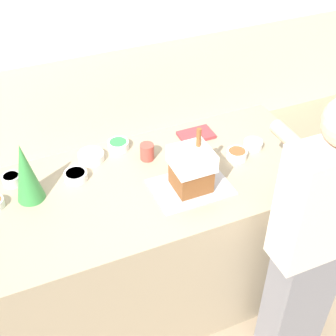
{
  "coord_description": "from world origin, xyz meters",
  "views": [
    {
      "loc": [
        -0.66,
        -1.7,
        2.49
      ],
      "look_at": [
        0.07,
        0.0,
        0.98
      ],
      "focal_mm": 50.0,
      "sensor_mm": 36.0,
      "label": 1
    }
  ],
  "objects_px": {
    "gingerbread_house": "(191,168)",
    "candy_bowl_near_tray_left": "(76,175)",
    "decorative_tree": "(26,172)",
    "cookbook": "(196,135)",
    "baking_tray": "(191,187)",
    "candy_bowl_near_tray_right": "(253,144)",
    "candy_bowl_far_right": "(91,156)",
    "mug": "(147,152)",
    "person": "(314,241)",
    "candy_bowl_behind_tray": "(237,154)",
    "candy_bowl_center_rear": "(12,179)",
    "candy_bowl_front_corner": "(118,145)"
  },
  "relations": [
    {
      "from": "decorative_tree",
      "to": "mug",
      "type": "relative_size",
      "value": 3.5
    },
    {
      "from": "candy_bowl_front_corner",
      "to": "candy_bowl_far_right",
      "type": "xyz_separation_m",
      "value": [
        -0.17,
        -0.04,
        -0.0
      ]
    },
    {
      "from": "gingerbread_house",
      "to": "mug",
      "type": "bearing_deg",
      "value": 110.23
    },
    {
      "from": "candy_bowl_near_tray_left",
      "to": "candy_bowl_far_right",
      "type": "distance_m",
      "value": 0.17
    },
    {
      "from": "candy_bowl_center_rear",
      "to": "decorative_tree",
      "type": "bearing_deg",
      "value": -64.24
    },
    {
      "from": "gingerbread_house",
      "to": "candy_bowl_near_tray_right",
      "type": "bearing_deg",
      "value": 20.02
    },
    {
      "from": "candy_bowl_near_tray_right",
      "to": "candy_bowl_far_right",
      "type": "relative_size",
      "value": 0.76
    },
    {
      "from": "baking_tray",
      "to": "mug",
      "type": "bearing_deg",
      "value": 110.15
    },
    {
      "from": "gingerbread_house",
      "to": "person",
      "type": "distance_m",
      "value": 0.67
    },
    {
      "from": "candy_bowl_near_tray_right",
      "to": "candy_bowl_front_corner",
      "type": "relative_size",
      "value": 0.9
    },
    {
      "from": "gingerbread_house",
      "to": "candy_bowl_near_tray_left",
      "type": "bearing_deg",
      "value": 150.13
    },
    {
      "from": "cookbook",
      "to": "candy_bowl_center_rear",
      "type": "bearing_deg",
      "value": -179.81
    },
    {
      "from": "gingerbread_house",
      "to": "candy_bowl_near_tray_left",
      "type": "xyz_separation_m",
      "value": [
        -0.52,
        0.3,
        -0.1
      ]
    },
    {
      "from": "candy_bowl_center_rear",
      "to": "candy_bowl_far_right",
      "type": "xyz_separation_m",
      "value": [
        0.43,
        0.03,
        -0.0
      ]
    },
    {
      "from": "cookbook",
      "to": "gingerbread_house",
      "type": "bearing_deg",
      "value": -119.42
    },
    {
      "from": "decorative_tree",
      "to": "candy_bowl_front_corner",
      "type": "distance_m",
      "value": 0.58
    },
    {
      "from": "baking_tray",
      "to": "candy_bowl_near_tray_right",
      "type": "relative_size",
      "value": 3.67
    },
    {
      "from": "decorative_tree",
      "to": "cookbook",
      "type": "distance_m",
      "value": 1.0
    },
    {
      "from": "mug",
      "to": "cookbook",
      "type": "bearing_deg",
      "value": 13.87
    },
    {
      "from": "candy_bowl_near_tray_right",
      "to": "candy_bowl_far_right",
      "type": "distance_m",
      "value": 0.9
    },
    {
      "from": "baking_tray",
      "to": "candy_bowl_front_corner",
      "type": "xyz_separation_m",
      "value": [
        -0.23,
        0.46,
        0.02
      ]
    },
    {
      "from": "candy_bowl_behind_tray",
      "to": "mug",
      "type": "height_order",
      "value": "mug"
    },
    {
      "from": "gingerbread_house",
      "to": "candy_bowl_center_rear",
      "type": "relative_size",
      "value": 3.42
    },
    {
      "from": "candy_bowl_behind_tray",
      "to": "candy_bowl_near_tray_left",
      "type": "distance_m",
      "value": 0.87
    },
    {
      "from": "gingerbread_house",
      "to": "mug",
      "type": "xyz_separation_m",
      "value": [
        -0.11,
        0.31,
        -0.08
      ]
    },
    {
      "from": "candy_bowl_near_tray_left",
      "to": "candy_bowl_front_corner",
      "type": "bearing_deg",
      "value": 29.93
    },
    {
      "from": "person",
      "to": "decorative_tree",
      "type": "bearing_deg",
      "value": 147.89
    },
    {
      "from": "candy_bowl_behind_tray",
      "to": "decorative_tree",
      "type": "bearing_deg",
      "value": 173.46
    },
    {
      "from": "baking_tray",
      "to": "mug",
      "type": "height_order",
      "value": "mug"
    },
    {
      "from": "decorative_tree",
      "to": "candy_bowl_far_right",
      "type": "bearing_deg",
      "value": 26.48
    },
    {
      "from": "candy_bowl_far_right",
      "to": "person",
      "type": "height_order",
      "value": "person"
    },
    {
      "from": "candy_bowl_near_tray_left",
      "to": "person",
      "type": "bearing_deg",
      "value": -40.16
    },
    {
      "from": "candy_bowl_far_right",
      "to": "cookbook",
      "type": "distance_m",
      "value": 0.62
    },
    {
      "from": "baking_tray",
      "to": "candy_bowl_center_rear",
      "type": "relative_size",
      "value": 4.18
    },
    {
      "from": "candy_bowl_near_tray_left",
      "to": "candy_bowl_front_corner",
      "type": "relative_size",
      "value": 1.02
    },
    {
      "from": "gingerbread_house",
      "to": "cookbook",
      "type": "relative_size",
      "value": 1.61
    },
    {
      "from": "baking_tray",
      "to": "candy_bowl_near_tray_right",
      "type": "bearing_deg",
      "value": 20.04
    },
    {
      "from": "gingerbread_house",
      "to": "candy_bowl_near_tray_right",
      "type": "relative_size",
      "value": 3.01
    },
    {
      "from": "decorative_tree",
      "to": "person",
      "type": "relative_size",
      "value": 0.2
    },
    {
      "from": "decorative_tree",
      "to": "cookbook",
      "type": "bearing_deg",
      "value": 8.71
    },
    {
      "from": "candy_bowl_near_tray_right",
      "to": "mug",
      "type": "distance_m",
      "value": 0.6
    },
    {
      "from": "decorative_tree",
      "to": "person",
      "type": "bearing_deg",
      "value": -32.11
    },
    {
      "from": "gingerbread_house",
      "to": "mug",
      "type": "distance_m",
      "value": 0.34
    },
    {
      "from": "candy_bowl_front_corner",
      "to": "candy_bowl_far_right",
      "type": "height_order",
      "value": "candy_bowl_front_corner"
    },
    {
      "from": "mug",
      "to": "candy_bowl_far_right",
      "type": "bearing_deg",
      "value": 158.62
    },
    {
      "from": "cookbook",
      "to": "person",
      "type": "height_order",
      "value": "person"
    },
    {
      "from": "baking_tray",
      "to": "mug",
      "type": "xyz_separation_m",
      "value": [
        -0.11,
        0.31,
        0.04
      ]
    },
    {
      "from": "mug",
      "to": "person",
      "type": "relative_size",
      "value": 0.06
    },
    {
      "from": "decorative_tree",
      "to": "candy_bowl_near_tray_left",
      "type": "height_order",
      "value": "decorative_tree"
    },
    {
      "from": "baking_tray",
      "to": "candy_bowl_near_tray_right",
      "type": "height_order",
      "value": "candy_bowl_near_tray_right"
    }
  ]
}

